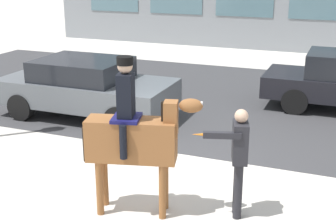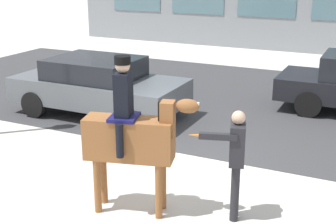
% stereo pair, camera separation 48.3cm
% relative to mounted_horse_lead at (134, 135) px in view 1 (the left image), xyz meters
% --- Properties ---
extents(ground_plane, '(80.00, 80.00, 0.00)m').
position_rel_mounted_horse_lead_xyz_m(ground_plane, '(-0.08, 1.91, -1.28)').
color(ground_plane, beige).
extents(road_surface, '(21.82, 8.50, 0.01)m').
position_rel_mounted_horse_lead_xyz_m(road_surface, '(-0.08, 6.66, -1.28)').
color(road_surface, '#38383A').
rests_on(road_surface, ground_plane).
extents(mounted_horse_lead, '(1.79, 0.76, 2.47)m').
position_rel_mounted_horse_lead_xyz_m(mounted_horse_lead, '(0.00, 0.00, 0.00)').
color(mounted_horse_lead, brown).
rests_on(mounted_horse_lead, ground_plane).
extents(pedestrian_bystander, '(0.80, 0.62, 1.72)m').
position_rel_mounted_horse_lead_xyz_m(pedestrian_bystander, '(1.50, 0.45, -0.26)').
color(pedestrian_bystander, '#232328').
rests_on(pedestrian_bystander, ground_plane).
extents(street_car_near_lane, '(4.36, 2.07, 1.45)m').
position_rel_mounted_horse_lead_xyz_m(street_car_near_lane, '(-3.22, 3.92, -0.52)').
color(street_car_near_lane, '#51565B').
rests_on(street_car_near_lane, ground_plane).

